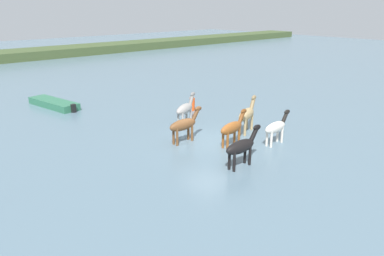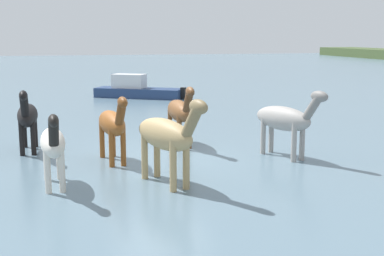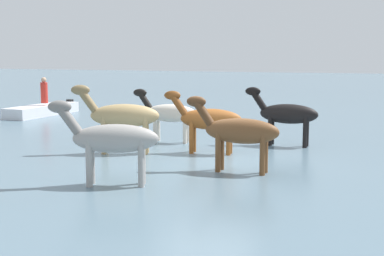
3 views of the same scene
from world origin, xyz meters
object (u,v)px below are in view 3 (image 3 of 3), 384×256
horse_mid_herd (286,114)px  boat_motor_center (43,112)px  horse_chestnut_trailing (169,113)px  horse_lead (122,116)px  horse_gray_outer (112,139)px  horse_dun_straggler (208,119)px  person_spotter_bow (44,91)px  horse_dark_mare (238,131)px

horse_mid_herd → boat_motor_center: 13.02m
horse_chestnut_trailing → horse_lead: bearing=77.0°
horse_gray_outer → horse_mid_herd: 6.91m
horse_lead → horse_dun_straggler: 2.46m
horse_mid_herd → person_spotter_bow: bearing=-18.7°
horse_dark_mare → boat_motor_center: bearing=-36.4°
horse_gray_outer → boat_motor_center: (10.06, -10.57, -0.85)m
horse_gray_outer → horse_chestnut_trailing: (1.34, -5.77, -0.08)m
boat_motor_center → person_spotter_bow: person_spotter_bow is taller
horse_dun_straggler → boat_motor_center: bearing=-38.7°
horse_lead → horse_mid_herd: size_ratio=1.08×
horse_mid_herd → horse_chestnut_trailing: bearing=11.1°
person_spotter_bow → horse_mid_herd: bearing=161.8°
boat_motor_center → horse_dark_mare: bearing=55.5°
horse_lead → person_spotter_bow: (8.17, -7.09, 0.05)m
horse_dark_mare → horse_dun_straggler: bearing=-55.0°
horse_lead → horse_chestnut_trailing: 2.37m
horse_gray_outer → horse_mid_herd: bearing=-131.6°
horse_dun_straggler → horse_chestnut_trailing: 2.34m
horse_dark_mare → person_spotter_bow: (12.01, -8.22, 0.13)m
horse_mid_herd → horse_dun_straggler: bearing=50.3°
horse_chestnut_trailing → boat_motor_center: size_ratio=0.50×
horse_dark_mare → horse_gray_outer: horse_gray_outer is taller
horse_lead → horse_dark_mare: size_ratio=1.07×
horse_chestnut_trailing → horse_gray_outer: bearing=99.6°
horse_gray_outer → boat_motor_center: horse_gray_outer is taller
horse_gray_outer → horse_dun_straggler: size_ratio=1.01×
horse_chestnut_trailing → person_spotter_bow: person_spotter_bow is taller
horse_chestnut_trailing → person_spotter_bow: (8.56, -4.76, 0.19)m
horse_lead → horse_chestnut_trailing: bearing=-120.3°
horse_lead → horse_dark_mare: bearing=142.9°
horse_lead → horse_chestnut_trailing: horse_lead is taller
horse_dark_mare → horse_gray_outer: bearing=45.6°
horse_lead → horse_dun_straggler: size_ratio=1.08×
horse_dun_straggler → person_spotter_bow: bearing=-38.9°
horse_gray_outer → horse_mid_herd: size_ratio=1.01×
horse_gray_outer → horse_chestnut_trailing: 5.93m
horse_dun_straggler → person_spotter_bow: size_ratio=1.93×
horse_dark_mare → boat_motor_center: 14.71m
horse_mid_herd → horse_dun_straggler: horse_mid_herd is taller
horse_chestnut_trailing → boat_motor_center: bearing=-32.3°
horse_mid_herd → boat_motor_center: bearing=-18.6°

